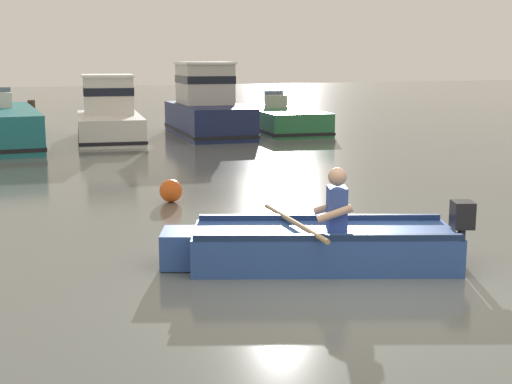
{
  "coord_description": "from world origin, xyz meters",
  "views": [
    {
      "loc": [
        -3.73,
        -6.1,
        2.44
      ],
      "look_at": [
        0.05,
        3.13,
        0.55
      ],
      "focal_mm": 49.36,
      "sensor_mm": 36.0,
      "label": 1
    }
  ],
  "objects_px": {
    "moored_boat_teal": "(3,127)",
    "moored_boat_white": "(109,116)",
    "mooring_buoy": "(171,191)",
    "rowboat_with_person": "(318,245)",
    "moored_boat_green": "(279,120)",
    "moored_boat_navy": "(207,108)"
  },
  "relations": [
    {
      "from": "moored_boat_teal",
      "to": "mooring_buoy",
      "type": "distance_m",
      "value": 10.22
    },
    {
      "from": "moored_boat_teal",
      "to": "moored_boat_navy",
      "type": "relative_size",
      "value": 1.3
    },
    {
      "from": "moored_boat_white",
      "to": "moored_boat_navy",
      "type": "height_order",
      "value": "moored_boat_navy"
    },
    {
      "from": "moored_boat_navy",
      "to": "rowboat_with_person",
      "type": "bearing_deg",
      "value": -103.34
    },
    {
      "from": "moored_boat_teal",
      "to": "moored_boat_navy",
      "type": "distance_m",
      "value": 6.31
    },
    {
      "from": "rowboat_with_person",
      "to": "moored_boat_teal",
      "type": "height_order",
      "value": "moored_boat_teal"
    },
    {
      "from": "moored_boat_teal",
      "to": "moored_boat_green",
      "type": "height_order",
      "value": "moored_boat_teal"
    },
    {
      "from": "moored_boat_teal",
      "to": "mooring_buoy",
      "type": "relative_size",
      "value": 16.4
    },
    {
      "from": "moored_boat_teal",
      "to": "moored_boat_white",
      "type": "xyz_separation_m",
      "value": [
        3.1,
        0.1,
        0.23
      ]
    },
    {
      "from": "moored_boat_white",
      "to": "mooring_buoy",
      "type": "xyz_separation_m",
      "value": [
        -0.85,
        -10.07,
        -0.53
      ]
    },
    {
      "from": "moored_boat_teal",
      "to": "moored_boat_white",
      "type": "relative_size",
      "value": 1.38
    },
    {
      "from": "moored_boat_green",
      "to": "moored_boat_navy",
      "type": "bearing_deg",
      "value": -171.75
    },
    {
      "from": "rowboat_with_person",
      "to": "moored_boat_navy",
      "type": "bearing_deg",
      "value": 76.66
    },
    {
      "from": "moored_boat_white",
      "to": "moored_boat_navy",
      "type": "relative_size",
      "value": 0.94
    },
    {
      "from": "moored_boat_white",
      "to": "moored_boat_green",
      "type": "xyz_separation_m",
      "value": [
        5.95,
        0.52,
        -0.36
      ]
    },
    {
      "from": "moored_boat_teal",
      "to": "mooring_buoy",
      "type": "xyz_separation_m",
      "value": [
        2.25,
        -9.96,
        -0.3
      ]
    },
    {
      "from": "moored_boat_white",
      "to": "mooring_buoy",
      "type": "height_order",
      "value": "moored_boat_white"
    },
    {
      "from": "rowboat_with_person",
      "to": "moored_boat_green",
      "type": "height_order",
      "value": "moored_boat_green"
    },
    {
      "from": "moored_boat_teal",
      "to": "moored_boat_navy",
      "type": "xyz_separation_m",
      "value": [
        6.3,
        0.22,
        0.37
      ]
    },
    {
      "from": "rowboat_with_person",
      "to": "moored_boat_teal",
      "type": "distance_m",
      "value": 14.6
    },
    {
      "from": "moored_boat_navy",
      "to": "mooring_buoy",
      "type": "height_order",
      "value": "moored_boat_navy"
    },
    {
      "from": "moored_boat_teal",
      "to": "moored_boat_green",
      "type": "relative_size",
      "value": 1.14
    }
  ]
}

